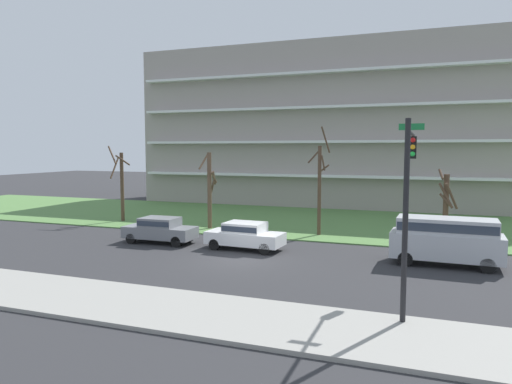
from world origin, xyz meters
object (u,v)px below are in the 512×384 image
(van_silver_center_left, at_px, (446,238))
(tree_far_left, at_px, (121,183))
(traffic_signal_mast, at_px, (409,183))
(tree_center, at_px, (320,185))
(tree_left, at_px, (210,189))
(tree_right, at_px, (446,206))
(sedan_white_near_left, at_px, (245,235))
(sedan_gray_center_right, at_px, (160,229))

(van_silver_center_left, bearing_deg, tree_far_left, -13.15)
(traffic_signal_mast, bearing_deg, tree_center, 114.77)
(tree_far_left, height_order, tree_center, tree_center)
(tree_left, distance_m, tree_right, 15.65)
(sedan_white_near_left, bearing_deg, tree_far_left, -22.80)
(tree_far_left, bearing_deg, van_silver_center_left, -14.94)
(traffic_signal_mast, bearing_deg, tree_far_left, 148.01)
(van_silver_center_left, bearing_deg, tree_left, -17.90)
(tree_center, distance_m, sedan_white_near_left, 6.93)
(sedan_white_near_left, xyz_separation_m, van_silver_center_left, (10.63, -0.00, 0.52))
(tree_far_left, xyz_separation_m, traffic_signal_mast, (22.05, -13.77, 1.48))
(tree_center, relative_size, van_silver_center_left, 1.36)
(tree_center, height_order, van_silver_center_left, tree_center)
(van_silver_center_left, height_order, traffic_signal_mast, traffic_signal_mast)
(tree_far_left, distance_m, sedan_white_near_left, 14.55)
(tree_right, height_order, van_silver_center_left, tree_right)
(sedan_white_near_left, relative_size, van_silver_center_left, 0.85)
(tree_far_left, relative_size, tree_left, 1.09)
(tree_left, bearing_deg, sedan_white_near_left, -48.60)
(tree_center, xyz_separation_m, van_silver_center_left, (7.61, -5.73, -1.95))
(sedan_white_near_left, height_order, van_silver_center_left, van_silver_center_left)
(traffic_signal_mast, bearing_deg, sedan_gray_center_right, 153.02)
(tree_far_left, distance_m, traffic_signal_mast, 26.04)
(van_silver_center_left, bearing_deg, traffic_signal_mast, 80.31)
(sedan_white_near_left, bearing_deg, traffic_signal_mast, 143.74)
(sedan_gray_center_right, bearing_deg, tree_center, -147.45)
(tree_right, relative_size, traffic_signal_mast, 0.68)
(van_silver_center_left, relative_size, sedan_gray_center_right, 1.19)
(traffic_signal_mast, bearing_deg, van_silver_center_left, 78.51)
(tree_far_left, height_order, sedan_white_near_left, tree_far_left)
(tree_right, bearing_deg, sedan_white_near_left, -152.05)
(traffic_signal_mast, bearing_deg, sedan_white_near_left, 140.61)
(sedan_gray_center_right, xyz_separation_m, traffic_signal_mast, (14.69, -7.48, 3.67))
(tree_left, distance_m, traffic_signal_mast, 19.21)
(tree_center, distance_m, traffic_signal_mast, 14.59)
(sedan_white_near_left, bearing_deg, tree_center, -114.64)
(tree_far_left, relative_size, traffic_signal_mast, 0.89)
(sedan_gray_center_right, relative_size, traffic_signal_mast, 0.66)
(tree_center, relative_size, tree_right, 1.58)
(van_silver_center_left, distance_m, traffic_signal_mast, 8.25)
(van_silver_center_left, bearing_deg, tree_center, -35.15)
(tree_far_left, relative_size, tree_center, 0.83)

